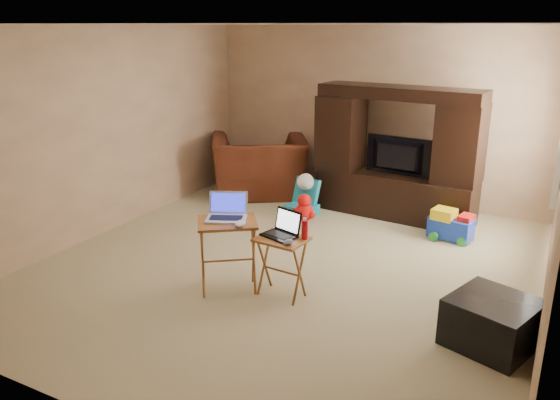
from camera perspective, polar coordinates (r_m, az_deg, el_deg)
The scene contains 19 objects.
floor at distance 5.99m, azimuth 0.89°, elevation -6.78°, with size 5.50×5.50×0.00m, color #C2B486.
ceiling at distance 5.44m, azimuth 1.03°, elevation 17.90°, with size 5.50×5.50×0.00m, color silver.
wall_back at distance 8.09m, azimuth 9.84°, elevation 8.73°, with size 5.00×5.00×0.00m, color tan.
wall_front at distance 3.46m, azimuth -20.02°, elevation -4.36°, with size 5.00×5.00×0.00m, color tan.
wall_left at distance 7.04m, azimuth -17.67°, elevation 6.83°, with size 5.50×5.50×0.00m, color tan.
entertainment_center at distance 7.40m, azimuth 12.09°, elevation 4.78°, with size 2.14×0.53×1.75m, color black.
television at distance 7.36m, azimuth 11.98°, elevation 4.44°, with size 0.89×0.12×0.51m, color black.
recliner at distance 8.31m, azimuth -2.17°, elevation 3.56°, with size 1.38×1.20×0.90m, color #4C1F10.
child_rocker at distance 7.45m, azimuth 2.30°, elevation 0.26°, with size 0.37×0.42×0.50m, color teal, non-canonical shape.
plush_toy at distance 7.22m, azimuth 2.55°, elevation -0.79°, with size 0.34×0.29×0.38m, color red, non-canonical shape.
push_toy at distance 6.91m, azimuth 17.44°, elevation -2.46°, with size 0.52×0.37×0.39m, color #1635B6, non-canonical shape.
ottoman at distance 4.83m, azimuth 21.28°, elevation -11.82°, with size 0.63×0.63×0.40m, color black.
tray_table_left at distance 5.33m, azimuth -5.43°, elevation -5.85°, with size 0.55×0.44×0.72m, color #AA6C29.
tray_table_right at distance 5.23m, azimuth 0.17°, elevation -7.02°, with size 0.46×0.37×0.59m, color #9D5526.
laptop_left at distance 5.20m, azimuth -5.69°, elevation -0.81°, with size 0.38×0.31×0.24m, color silver.
laptop_right at distance 5.10m, azimuth -0.12°, elevation -2.59°, with size 0.31×0.26×0.24m, color black.
mouse_left at distance 5.04m, azimuth -4.18°, elevation -2.48°, with size 0.09×0.15×0.06m, color silver.
mouse_right at distance 4.94m, azimuth 0.87°, elevation -4.44°, with size 0.08×0.12×0.05m, color #3F3F44.
water_bottle at distance 5.06m, azimuth 2.60°, elevation -3.12°, with size 0.06×0.06×0.18m, color red.
Camera 1 is at (2.44, -4.87, 2.49)m, focal length 35.00 mm.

